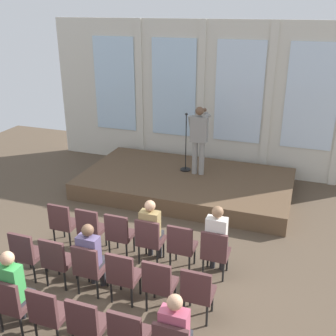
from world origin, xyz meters
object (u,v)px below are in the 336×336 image
Objects in this scene: audience_r1_c2 at (91,254)px; chair_r2_c2 at (48,312)px; chair_r2_c4 at (129,334)px; speaker at (199,136)px; chair_r2_c3 at (87,322)px; audience_r0_c5 at (217,237)px; chair_r0_c5 at (215,251)px; chair_r1_c4 at (159,282)px; chair_r2_c1 at (12,302)px; chair_r1_c0 at (27,252)px; chair_r1_c1 at (57,259)px; chair_r1_c5 at (198,291)px; chair_r1_c2 at (89,266)px; mic_stand at (186,158)px; audience_r2_c1 at (14,286)px; chair_r0_c4 at (181,244)px; chair_r0_c2 at (119,232)px; audience_r2_c5 at (175,330)px; audience_r0_c3 at (151,228)px; chair_r0_c3 at (150,238)px; chair_r0_c0 at (63,222)px; chair_r0_c1 at (91,227)px.

audience_r1_c2 is 1.22m from chair_r2_c2.
speaker is at bearing 96.72° from chair_r2_c4.
audience_r0_c5 is at bearing 62.23° from chair_r2_c3.
chair_r1_c4 is (-0.61, -1.12, 0.00)m from chair_r0_c5.
chair_r2_c1 is 0.61m from chair_r2_c2.
chair_r1_c0 is 0.61m from chair_r1_c1.
chair_r1_c0 is 1.00× the size of chair_r1_c5.
chair_r2_c3 is at bearing -31.45° from chair_r1_c0.
chair_r1_c2 is (-1.84, -1.20, -0.22)m from audience_r0_c5.
mic_stand is at bearing 100.14° from chair_r2_c4.
audience_r2_c1 is at bearing -101.53° from speaker.
chair_r0_c4 is 1.00× the size of chair_r2_c1.
chair_r0_c2 is 1.00× the size of chair_r0_c5.
chair_r2_c2 is 0.74× the size of audience_r2_c5.
chair_r0_c2 is 0.64m from audience_r0_c3.
chair_r1_c2 is 1.23m from audience_r2_c1.
chair_r0_c3 is (0.61, 0.00, 0.00)m from chair_r0_c2.
chair_r0_c2 is at bearing 118.59° from chair_r2_c4.
mic_stand is at bearing 102.48° from chair_r1_c4.
chair_r0_c5 is at bearing -90.00° from audience_r0_c5.
chair_r0_c2 and chair_r2_c2 have the same top height.
chair_r0_c3 is 0.70× the size of audience_r2_c1.
audience_r1_c2 is (1.23, -1.04, 0.18)m from chair_r0_c0.
chair_r2_c1 is 0.22m from audience_r2_c1.
audience_r0_c3 is 2.34m from chair_r2_c3.
chair_r2_c4 is at bearing -118.59° from chair_r1_c5.
audience_r0_c3 is (1.23, 0.08, 0.18)m from chair_r0_c1.
chair_r0_c1 is 1.84m from chair_r0_c4.
chair_r2_c3 is at bearing -85.73° from mic_stand.
audience_r1_c2 is (0.00, 0.08, 0.18)m from chair_r1_c2.
chair_r0_c4 and chair_r2_c3 have the same top height.
chair_r0_c3 is at bearing 105.24° from chair_r2_c4.
chair_r1_c5 is (0.61, 0.00, 0.00)m from chair_r1_c4.
chair_r0_c5 is at bearing 31.45° from chair_r1_c2.
chair_r0_c0 is at bearing 180.00° from chair_r0_c2.
speaker is 1.88× the size of chair_r1_c1.
chair_r1_c4 is at bearing -118.59° from chair_r0_c5.
chair_r0_c3 is (0.07, -3.52, -0.92)m from speaker.
mic_stand is at bearing 82.37° from chair_r2_c1.
audience_r2_c5 is at bearing -77.19° from speaker.
chair_r0_c4 and chair_r1_c2 have the same top height.
chair_r0_c4 is 2.91m from chair_r2_c1.
speaker is at bearing 102.81° from audience_r2_c5.
audience_r2_c5 is at bearing -35.25° from chair_r0_c0.
chair_r1_c0 is (-3.06, -1.12, 0.00)m from chair_r0_c5.
chair_r2_c2 and chair_r2_c3 have the same top height.
chair_r1_c2 and chair_r2_c2 have the same top height.
chair_r2_c2 is at bearing -61.41° from chair_r1_c1.
chair_r0_c1 and chair_r1_c4 have the same top height.
chair_r1_c1 is at bearing -148.55° from chair_r0_c4.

